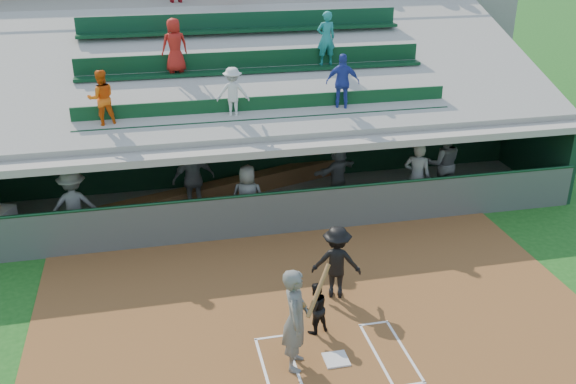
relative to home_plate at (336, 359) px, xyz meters
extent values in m
plane|color=#184F16|center=(0.00, 0.00, -0.04)|extent=(100.00, 100.00, 0.00)
cube|color=brown|center=(0.00, 0.50, -0.03)|extent=(11.00, 9.00, 0.02)
cube|color=silver|center=(0.00, 0.00, 0.00)|extent=(0.43, 0.43, 0.03)
cube|color=white|center=(-0.75, 0.00, -0.01)|extent=(0.05, 1.80, 0.01)
cube|color=silver|center=(0.75, 0.00, -0.01)|extent=(0.05, 1.80, 0.01)
cube|color=white|center=(-1.30, 0.00, -0.01)|extent=(0.05, 1.80, 0.01)
cube|color=silver|center=(1.30, 0.00, -0.01)|extent=(0.05, 1.80, 0.01)
cube|color=white|center=(-1.02, 0.90, -0.01)|extent=(0.60, 0.05, 0.01)
cube|color=silver|center=(1.02, 0.90, -0.01)|extent=(0.60, 0.05, 0.01)
cube|color=gray|center=(0.00, 6.75, -0.02)|extent=(16.00, 3.50, 0.04)
cube|color=gray|center=(0.00, 13.50, 2.26)|extent=(20.00, 3.00, 4.60)
cube|color=#515651|center=(0.00, 5.00, 0.52)|extent=(16.00, 0.06, 1.10)
cylinder|color=#133C21|center=(0.00, 5.00, 1.09)|extent=(16.00, 0.08, 0.08)
cube|color=black|center=(0.00, 8.50, 1.07)|extent=(16.00, 0.25, 2.20)
cube|color=black|center=(8.00, 6.75, 1.07)|extent=(0.25, 3.50, 2.20)
cube|color=gray|center=(0.00, 6.75, 2.17)|extent=(16.40, 3.90, 0.18)
cube|color=gray|center=(0.00, 10.25, 1.12)|extent=(16.40, 3.50, 2.30)
cube|color=gray|center=(0.00, 11.90, 2.26)|extent=(16.40, 0.30, 4.60)
cube|color=gray|center=(0.00, 8.60, 3.42)|extent=(16.40, 6.51, 2.37)
cube|color=#0B331B|center=(0.00, 6.20, 2.62)|extent=(9.40, 0.42, 0.08)
cube|color=#0D3A1D|center=(0.00, 6.40, 2.88)|extent=(9.40, 0.06, 0.45)
cube|color=#0B331B|center=(0.00, 8.10, 3.37)|extent=(9.40, 0.42, 0.08)
cube|color=#0B341B|center=(0.00, 8.30, 3.62)|extent=(9.40, 0.06, 0.45)
cube|color=#0B331A|center=(0.00, 10.00, 4.12)|extent=(9.40, 0.42, 0.08)
cube|color=#0C3821|center=(0.00, 10.20, 4.38)|extent=(9.40, 0.06, 0.45)
imported|color=#E65A0D|center=(-3.94, 6.30, 3.32)|extent=(0.73, 0.62, 1.33)
imported|color=silver|center=(-0.86, 6.30, 3.27)|extent=(0.86, 0.57, 1.24)
imported|color=#283BA0|center=(1.93, 6.30, 3.37)|extent=(0.90, 0.55, 1.44)
imported|color=#A61913|center=(-2.09, 8.20, 4.10)|extent=(0.76, 0.58, 1.40)
imported|color=#1B7C7A|center=(2.00, 8.20, 4.13)|extent=(0.56, 0.39, 1.45)
imported|color=#51544F|center=(-0.74, 0.04, 0.94)|extent=(0.64, 0.80, 1.92)
cylinder|color=olive|center=(-0.39, -0.11, 1.57)|extent=(0.56, 0.54, 0.75)
sphere|color=brown|center=(-0.61, 0.04, 1.22)|extent=(0.10, 0.10, 0.10)
imported|color=black|center=(-0.15, 0.91, 0.51)|extent=(0.61, 0.53, 1.05)
imported|color=black|center=(0.59, 2.04, 0.77)|extent=(1.14, 0.86, 1.57)
cube|color=brown|center=(0.25, 7.86, 0.24)|extent=(14.93, 5.48, 0.47)
imported|color=#5C5F5A|center=(-4.82, 5.76, 0.90)|extent=(1.18, 0.70, 1.79)
imported|color=#5A5C57|center=(-1.91, 6.63, 0.96)|extent=(1.19, 0.69, 1.91)
imported|color=#525550|center=(-0.70, 5.41, 0.84)|extent=(0.93, 0.74, 1.68)
imported|color=#5A5D58|center=(2.00, 6.68, 0.79)|extent=(1.51, 1.10, 1.58)
imported|color=#5C5E59|center=(3.77, 5.47, 0.96)|extent=(0.83, 0.76, 1.91)
imported|color=#52544F|center=(4.81, 6.15, 1.00)|extent=(1.10, 0.94, 1.99)
camera|label=1|loc=(-2.84, -8.84, 7.35)|focal=40.00mm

